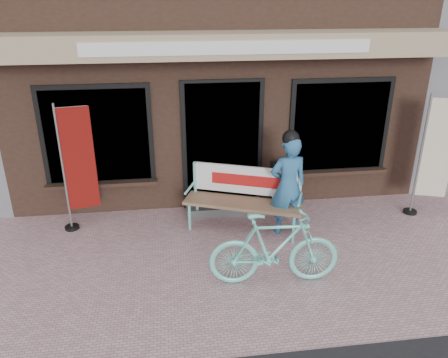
{
  "coord_description": "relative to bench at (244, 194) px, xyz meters",
  "views": [
    {
      "loc": [
        -0.89,
        -4.84,
        3.42
      ],
      "look_at": [
        -0.15,
        0.7,
        1.05
      ],
      "focal_mm": 35.0,
      "sensor_mm": 36.0,
      "label": 1
    }
  ],
  "objects": [
    {
      "name": "ground",
      "position": [
        -0.24,
        -1.19,
        -0.58
      ],
      "size": [
        70.0,
        70.0,
        0.0
      ],
      "primitive_type": "plane",
      "color": "#C4959D",
      "rests_on": "ground"
    },
    {
      "name": "storefront",
      "position": [
        -0.24,
        3.78,
        2.41
      ],
      "size": [
        7.0,
        6.77,
        6.0
      ],
      "color": "black",
      "rests_on": "ground"
    },
    {
      "name": "bench",
      "position": [
        0.0,
        0.0,
        0.0
      ],
      "size": [
        1.85,
        1.09,
        0.98
      ],
      "rotation": [
        0.0,
        0.0,
        -0.38
      ],
      "color": "#73E2CF",
      "rests_on": "ground"
    },
    {
      "name": "person",
      "position": [
        0.61,
        -0.24,
        0.23
      ],
      "size": [
        0.6,
        0.42,
        1.65
      ],
      "rotation": [
        0.0,
        0.0,
        0.09
      ],
      "color": "#2B6495",
      "rests_on": "ground"
    },
    {
      "name": "bicycle",
      "position": [
        0.12,
        -1.48,
        -0.08
      ],
      "size": [
        1.68,
        0.57,
        0.99
      ],
      "primitive_type": "imported",
      "rotation": [
        0.0,
        0.0,
        1.51
      ],
      "color": "#73E2CF",
      "rests_on": "ground"
    },
    {
      "name": "nobori_red",
      "position": [
        -2.51,
        0.33,
        0.46
      ],
      "size": [
        0.6,
        0.26,
        2.01
      ],
      "rotation": [
        0.0,
        0.0,
        0.19
      ],
      "color": "gray",
      "rests_on": "ground"
    },
    {
      "name": "nobori_cream",
      "position": [
        3.07,
        0.02,
        0.48
      ],
      "size": [
        0.6,
        0.31,
        2.04
      ],
      "rotation": [
        0.0,
        0.0,
        -0.33
      ],
      "color": "gray",
      "rests_on": "ground"
    },
    {
      "name": "menu_stand",
      "position": [
        0.74,
        0.44,
        -0.11
      ],
      "size": [
        0.46,
        0.11,
        0.91
      ],
      "rotation": [
        0.0,
        0.0,
        -0.02
      ],
      "color": "black",
      "rests_on": "ground"
    }
  ]
}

